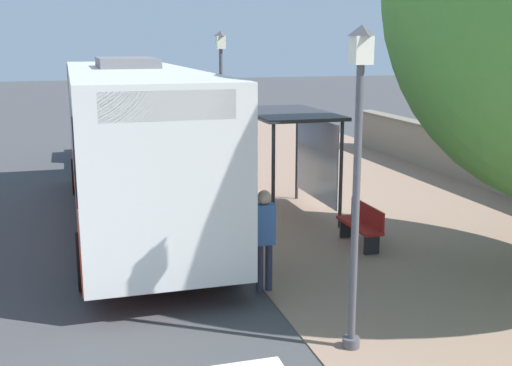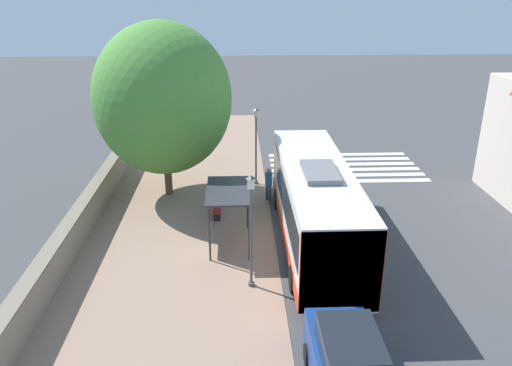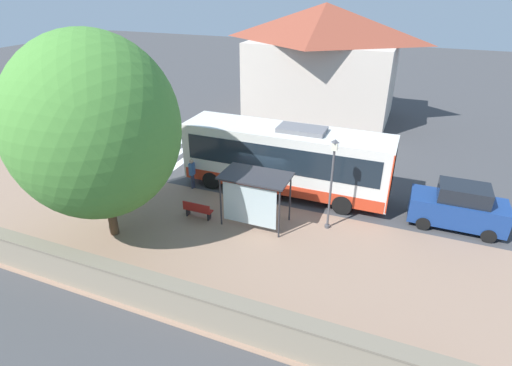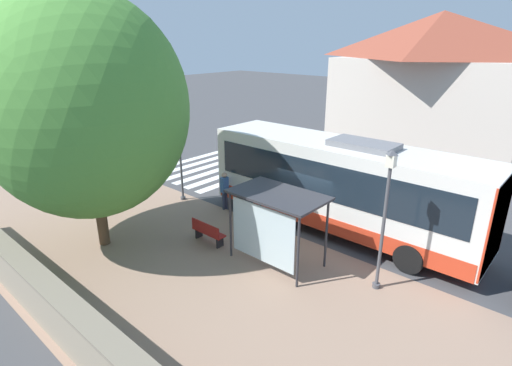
{
  "view_description": "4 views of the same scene",
  "coord_description": "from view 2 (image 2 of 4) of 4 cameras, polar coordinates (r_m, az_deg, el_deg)",
  "views": [
    {
      "loc": [
        3.01,
        13.77,
        4.14
      ],
      "look_at": [
        -0.83,
        0.68,
        1.13
      ],
      "focal_mm": 45.0,
      "sensor_mm": 36.0,
      "label": 1
    },
    {
      "loc": [
        -1.63,
        -19.72,
        10.51
      ],
      "look_at": [
        -0.7,
        2.52,
        1.57
      ],
      "focal_mm": 35.0,
      "sensor_mm": 36.0,
      "label": 2
    },
    {
      "loc": [
        -17.04,
        -6.63,
        10.48
      ],
      "look_at": [
        -0.37,
        0.05,
        1.25
      ],
      "focal_mm": 28.0,
      "sensor_mm": 36.0,
      "label": 3
    },
    {
      "loc": [
        -11.52,
        -8.05,
        7.32
      ],
      "look_at": [
        0.24,
        2.33,
        1.6
      ],
      "focal_mm": 28.0,
      "sensor_mm": 36.0,
      "label": 4
    }
  ],
  "objects": [
    {
      "name": "stone_wall",
      "position": [
        23.08,
        -19.65,
        -4.58
      ],
      "size": [
        0.6,
        20.0,
        1.44
      ],
      "color": "gray",
      "rests_on": "ground"
    },
    {
      "name": "ground_plane",
      "position": [
        22.41,
        2.08,
        -6.11
      ],
      "size": [
        120.0,
        120.0,
        0.0
      ],
      "primitive_type": "plane",
      "color": "#424244",
      "rests_on": "ground"
    },
    {
      "name": "sidewalk_plaza",
      "position": [
        22.53,
        -9.48,
        -6.23
      ],
      "size": [
        9.0,
        44.0,
        0.02
      ],
      "color": "#937560",
      "rests_on": "ground"
    },
    {
      "name": "crosswalk_stripes",
      "position": [
        31.18,
        10.05,
        1.84
      ],
      "size": [
        9.0,
        5.25,
        0.01
      ],
      "color": "silver",
      "rests_on": "ground"
    },
    {
      "name": "shade_tree",
      "position": [
        25.65,
        -10.61,
        9.42
      ],
      "size": [
        6.91,
        6.91,
        8.95
      ],
      "color": "brown",
      "rests_on": "ground"
    },
    {
      "name": "street_lamp_far",
      "position": [
        17.71,
        -0.57,
        -4.55
      ],
      "size": [
        0.28,
        0.28,
        4.44
      ],
      "color": "#4C4C51",
      "rests_on": "ground"
    },
    {
      "name": "street_lamp_near",
      "position": [
        27.23,
        0.0,
        4.95
      ],
      "size": [
        0.28,
        0.28,
        4.35
      ],
      "color": "#4C4C51",
      "rests_on": "ground"
    },
    {
      "name": "bus_shelter",
      "position": [
        20.92,
        -3.54,
        -1.8
      ],
      "size": [
        1.89,
        3.17,
        2.53
      ],
      "color": "#2D2D33",
      "rests_on": "ground"
    },
    {
      "name": "pedestrian",
      "position": [
        25.58,
        1.43,
        0.15
      ],
      "size": [
        0.34,
        0.23,
        1.76
      ],
      "color": "#2D3347",
      "rests_on": "ground"
    },
    {
      "name": "bus",
      "position": [
        20.98,
        6.79,
        -2.36
      ],
      "size": [
        2.78,
        11.01,
        3.78
      ],
      "color": "silver",
      "rests_on": "ground"
    },
    {
      "name": "bench",
      "position": [
        24.13,
        -4.6,
        -2.79
      ],
      "size": [
        0.4,
        1.46,
        0.88
      ],
      "color": "maroon",
      "rests_on": "ground"
    }
  ]
}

